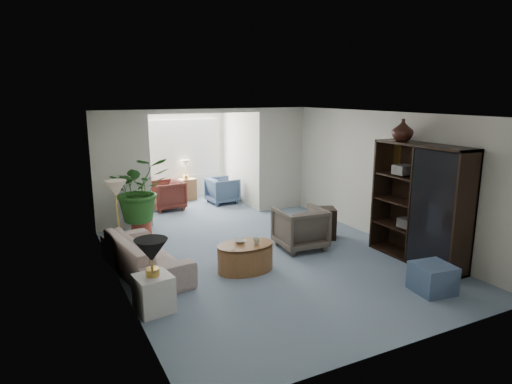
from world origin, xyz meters
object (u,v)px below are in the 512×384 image
cabinet_urn (403,130)px  sunroom_chair_maroon (167,195)px  coffee_table (245,257)px  ottoman (433,278)px  wingback_chair (300,228)px  sunroom_chair_blue (222,190)px  table_lamp (151,250)px  side_table_dark (322,223)px  entertainment_cabinet (419,204)px  sunroom_table (186,189)px  framed_picture (390,155)px  coffee_bowl (240,241)px  end_table (154,293)px  floor_lamp (116,189)px  sofa (145,254)px  coffee_cup (256,241)px  plant_pot (142,228)px

cabinet_urn → sunroom_chair_maroon: 5.93m
coffee_table → ottoman: size_ratio=1.82×
wingback_chair → sunroom_chair_blue: size_ratio=1.16×
table_lamp → sunroom_chair_maroon: 5.38m
ottoman → side_table_dark: bearing=90.3°
entertainment_cabinet → sunroom_table: size_ratio=3.47×
framed_picture → coffee_bowl: (-3.09, 0.03, -1.23)m
end_table → coffee_table: bearing=22.8°
floor_lamp → coffee_bowl: size_ratio=1.80×
coffee_table → wingback_chair: bearing=20.5°
sofa → framed_picture: bearing=-105.3°
coffee_cup → framed_picture: bearing=3.3°
cabinet_urn → coffee_bowl: bearing=169.5°
wingback_chair → entertainment_cabinet: bearing=139.0°
plant_pot → sofa: bearing=-100.9°
side_table_dark → sunroom_chair_blue: sunroom_chair_blue is taller
end_table → sunroom_chair_maroon: size_ratio=0.63×
end_table → coffee_table: (1.68, 0.70, -0.02)m
table_lamp → floor_lamp: size_ratio=1.22×
table_lamp → coffee_bowl: (1.63, 0.80, -0.37)m
framed_picture → plant_pot: size_ratio=1.25×
sunroom_chair_maroon → sunroom_table: (0.75, 0.75, -0.07)m
coffee_bowl → end_table: bearing=-153.7°
floor_lamp → cabinet_urn: 5.01m
sunroom_chair_maroon → coffee_table: bearing=-3.3°
floor_lamp → coffee_bowl: bearing=-39.5°
end_table → table_lamp: (0.00, 0.00, 0.60)m
end_table → wingback_chair: wingback_chair is taller
table_lamp → coffee_cup: (1.83, 0.60, -0.35)m
framed_picture → sunroom_table: bearing=114.9°
coffee_table → entertainment_cabinet: (2.81, -0.93, 0.79)m
plant_pot → coffee_bowl: bearing=-66.7°
floor_lamp → ottoman: bearing=-42.0°
cabinet_urn → plant_pot: (-3.92, 2.99, -2.05)m
end_table → wingback_chair: size_ratio=0.58×
end_table → plant_pot: end_table is taller
coffee_bowl → plant_pot: coffee_bowl is taller
coffee_table → coffee_bowl: size_ratio=4.76×
sunroom_table → coffee_cup: bearing=-95.8°
ottoman → sunroom_chair_maroon: size_ratio=0.66×
plant_pot → cabinet_urn: bearing=-37.3°
side_table_dark → sunroom_table: side_table_dark is taller
end_table → cabinet_urn: (4.49, 0.27, 1.96)m
wingback_chair → sunroom_chair_maroon: size_ratio=1.08×
framed_picture → plant_pot: framed_picture is taller
table_lamp → entertainment_cabinet: (4.49, -0.23, 0.16)m
sofa → sunroom_chair_maroon: (1.41, 3.76, 0.06)m
ottoman → coffee_cup: bearing=136.2°
coffee_table → entertainment_cabinet: entertainment_cabinet is taller
end_table → cabinet_urn: 4.91m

